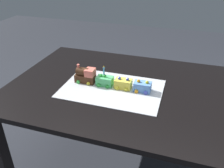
# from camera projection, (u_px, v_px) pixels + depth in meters

# --- Properties ---
(dining_table) EXTENTS (1.40, 1.00, 0.74)m
(dining_table) POSITION_uv_depth(u_px,v_px,m) (122.00, 100.00, 1.52)
(dining_table) COLOR black
(dining_table) RESTS_ON ground
(cake_board) EXTENTS (0.60, 0.40, 0.00)m
(cake_board) POSITION_uv_depth(u_px,v_px,m) (112.00, 89.00, 1.43)
(cake_board) COLOR silver
(cake_board) RESTS_ON dining_table
(cake_locomotive) EXTENTS (0.14, 0.08, 0.12)m
(cake_locomotive) POSITION_uv_depth(u_px,v_px,m) (85.00, 75.00, 1.48)
(cake_locomotive) COLOR #472816
(cake_locomotive) RESTS_ON cake_board
(cake_car_flatbed_mint_green) EXTENTS (0.10, 0.08, 0.07)m
(cake_car_flatbed_mint_green) POSITION_uv_depth(u_px,v_px,m) (105.00, 81.00, 1.45)
(cake_car_flatbed_mint_green) COLOR #59CC7A
(cake_car_flatbed_mint_green) RESTS_ON cake_board
(cake_car_tanker_lemon) EXTENTS (0.10, 0.08, 0.07)m
(cake_car_tanker_lemon) POSITION_uv_depth(u_px,v_px,m) (123.00, 84.00, 1.42)
(cake_car_tanker_lemon) COLOR #F4E04C
(cake_car_tanker_lemon) RESTS_ON cake_board
(cake_car_caboose_sky_blue) EXTENTS (0.10, 0.08, 0.07)m
(cake_car_caboose_sky_blue) POSITION_uv_depth(u_px,v_px,m) (142.00, 87.00, 1.39)
(cake_car_caboose_sky_blue) COLOR #669EEA
(cake_car_caboose_sky_blue) RESTS_ON cake_board
(birthday_candle) EXTENTS (0.01, 0.01, 0.06)m
(birthday_candle) POSITION_uv_depth(u_px,v_px,m) (104.00, 70.00, 1.42)
(birthday_candle) COLOR #4CA5E5
(birthday_candle) RESTS_ON cake_car_flatbed_mint_green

